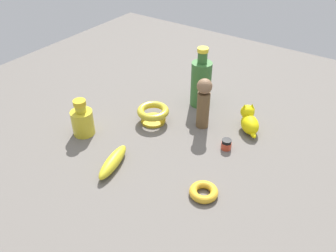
{
  "coord_description": "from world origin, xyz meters",
  "views": [
    {
      "loc": [
        -0.56,
        0.82,
        0.75
      ],
      "look_at": [
        0.0,
        0.0,
        0.04
      ],
      "focal_mm": 37.52,
      "sensor_mm": 36.0,
      "label": 1
    }
  ],
  "objects_px": {
    "person_figure_adult": "(204,102)",
    "cat_figurine": "(249,121)",
    "bottle_tall": "(201,82)",
    "bangle": "(204,192)",
    "nail_polish_jar": "(226,144)",
    "banana": "(113,162)",
    "bottle_short": "(82,121)",
    "bowl": "(153,113)"
  },
  "relations": [
    {
      "from": "person_figure_adult",
      "to": "cat_figurine",
      "type": "xyz_separation_m",
      "value": [
        -0.15,
        -0.07,
        -0.06
      ]
    },
    {
      "from": "person_figure_adult",
      "to": "bottle_tall",
      "type": "height_order",
      "value": "bottle_tall"
    },
    {
      "from": "bangle",
      "to": "cat_figurine",
      "type": "distance_m",
      "value": 0.37
    },
    {
      "from": "person_figure_adult",
      "to": "bottle_tall",
      "type": "bearing_deg",
      "value": -56.58
    },
    {
      "from": "bottle_tall",
      "to": "cat_figurine",
      "type": "bearing_deg",
      "value": 166.81
    },
    {
      "from": "person_figure_adult",
      "to": "cat_figurine",
      "type": "relative_size",
      "value": 1.75
    },
    {
      "from": "bangle",
      "to": "nail_polish_jar",
      "type": "relative_size",
      "value": 2.35
    },
    {
      "from": "banana",
      "to": "person_figure_adult",
      "type": "bearing_deg",
      "value": -32.76
    },
    {
      "from": "nail_polish_jar",
      "to": "banana",
      "type": "relative_size",
      "value": 0.22
    },
    {
      "from": "bangle",
      "to": "banana",
      "type": "height_order",
      "value": "banana"
    },
    {
      "from": "person_figure_adult",
      "to": "bottle_short",
      "type": "distance_m",
      "value": 0.43
    },
    {
      "from": "bowl",
      "to": "bottle_short",
      "type": "bearing_deg",
      "value": 51.3
    },
    {
      "from": "bowl",
      "to": "bottle_tall",
      "type": "distance_m",
      "value": 0.23
    },
    {
      "from": "bottle_tall",
      "to": "banana",
      "type": "bearing_deg",
      "value": 86.01
    },
    {
      "from": "bottle_short",
      "to": "bottle_tall",
      "type": "relative_size",
      "value": 0.57
    },
    {
      "from": "banana",
      "to": "nail_polish_jar",
      "type": "bearing_deg",
      "value": -55.73
    },
    {
      "from": "bottle_tall",
      "to": "nail_polish_jar",
      "type": "bearing_deg",
      "value": 137.89
    },
    {
      "from": "bangle",
      "to": "cat_figurine",
      "type": "relative_size",
      "value": 0.77
    },
    {
      "from": "cat_figurine",
      "to": "person_figure_adult",
      "type": "bearing_deg",
      "value": 26.02
    },
    {
      "from": "person_figure_adult",
      "to": "bangle",
      "type": "height_order",
      "value": "person_figure_adult"
    },
    {
      "from": "bangle",
      "to": "bottle_tall",
      "type": "distance_m",
      "value": 0.51
    },
    {
      "from": "bangle",
      "to": "banana",
      "type": "relative_size",
      "value": 0.51
    },
    {
      "from": "bowl",
      "to": "nail_polish_jar",
      "type": "height_order",
      "value": "bowl"
    },
    {
      "from": "person_figure_adult",
      "to": "bangle",
      "type": "distance_m",
      "value": 0.36
    },
    {
      "from": "bowl",
      "to": "banana",
      "type": "height_order",
      "value": "bowl"
    },
    {
      "from": "person_figure_adult",
      "to": "bottle_short",
      "type": "height_order",
      "value": "person_figure_adult"
    },
    {
      "from": "bottle_tall",
      "to": "bottle_short",
      "type": "bearing_deg",
      "value": 59.45
    },
    {
      "from": "banana",
      "to": "bangle",
      "type": "bearing_deg",
      "value": -93.37
    },
    {
      "from": "bottle_tall",
      "to": "banana",
      "type": "height_order",
      "value": "bottle_tall"
    },
    {
      "from": "bowl",
      "to": "nail_polish_jar",
      "type": "distance_m",
      "value": 0.3
    },
    {
      "from": "bottle_short",
      "to": "bottle_tall",
      "type": "height_order",
      "value": "bottle_tall"
    },
    {
      "from": "bowl",
      "to": "bottle_tall",
      "type": "bearing_deg",
      "value": -111.16
    },
    {
      "from": "bowl",
      "to": "bottle_tall",
      "type": "height_order",
      "value": "bottle_tall"
    },
    {
      "from": "bowl",
      "to": "nail_polish_jar",
      "type": "bearing_deg",
      "value": -178.08
    },
    {
      "from": "person_figure_adult",
      "to": "banana",
      "type": "xyz_separation_m",
      "value": [
        0.12,
        0.35,
        -0.08
      ]
    },
    {
      "from": "bowl",
      "to": "bangle",
      "type": "xyz_separation_m",
      "value": [
        -0.34,
        0.22,
        -0.03
      ]
    },
    {
      "from": "bowl",
      "to": "cat_figurine",
      "type": "bearing_deg",
      "value": -154.19
    },
    {
      "from": "bowl",
      "to": "person_figure_adult",
      "type": "distance_m",
      "value": 0.19
    },
    {
      "from": "bowl",
      "to": "person_figure_adult",
      "type": "height_order",
      "value": "person_figure_adult"
    },
    {
      "from": "bowl",
      "to": "cat_figurine",
      "type": "relative_size",
      "value": 1.08
    },
    {
      "from": "nail_polish_jar",
      "to": "person_figure_adult",
      "type": "bearing_deg",
      "value": -27.32
    },
    {
      "from": "nail_polish_jar",
      "to": "bowl",
      "type": "bearing_deg",
      "value": 1.92
    }
  ]
}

